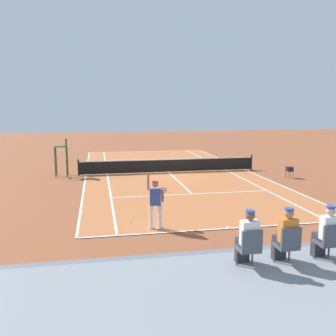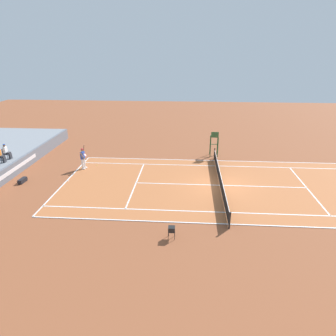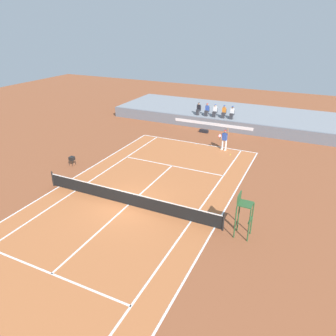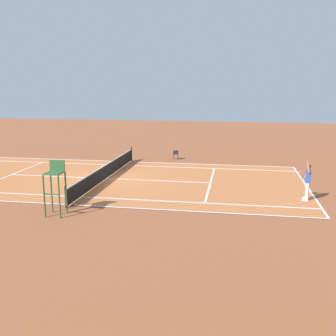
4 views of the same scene
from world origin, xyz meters
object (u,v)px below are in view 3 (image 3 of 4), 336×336
(tennis_ball, at_px, (230,155))
(ball_hopper, at_px, (72,158))
(spectator_seated_0, at_px, (198,109))
(spectator_seated_3, at_px, (224,112))
(tennis_player, at_px, (224,139))
(spectator_seated_4, at_px, (232,113))
(spectator_seated_2, at_px, (215,111))
(spectator_seated_1, at_px, (207,110))
(umpire_chair, at_px, (244,210))
(equipment_bag, at_px, (204,131))

(tennis_ball, xyz_separation_m, ball_hopper, (-10.60, -7.26, 0.54))
(spectator_seated_0, distance_m, spectator_seated_3, 2.78)
(tennis_player, distance_m, tennis_ball, 1.55)
(spectator_seated_0, height_order, tennis_ball, spectator_seated_0)
(ball_hopper, bearing_deg, spectator_seated_3, 60.91)
(tennis_player, bearing_deg, spectator_seated_4, 99.46)
(spectator_seated_2, bearing_deg, spectator_seated_4, 0.00)
(spectator_seated_1, height_order, tennis_ball, spectator_seated_1)
(spectator_seated_1, distance_m, umpire_chair, 19.17)
(spectator_seated_4, distance_m, ball_hopper, 16.72)
(tennis_ball, relative_size, ball_hopper, 0.10)
(spectator_seated_4, relative_size, ball_hopper, 1.81)
(spectator_seated_1, bearing_deg, equipment_bag, -76.31)
(spectator_seated_2, xyz_separation_m, umpire_chair, (7.08, -17.44, -0.18))
(spectator_seated_1, xyz_separation_m, ball_hopper, (-6.06, -14.20, -1.17))
(tennis_player, relative_size, ball_hopper, 2.98)
(spectator_seated_1, bearing_deg, tennis_player, -58.53)
(umpire_chair, height_order, ball_hopper, umpire_chair)
(spectator_seated_2, xyz_separation_m, spectator_seated_4, (1.82, 0.00, 0.00))
(spectator_seated_0, distance_m, spectator_seated_1, 0.94)
(spectator_seated_3, distance_m, equipment_bag, 3.03)
(tennis_player, relative_size, tennis_ball, 30.63)
(spectator_seated_0, xyz_separation_m, equipment_bag, (1.49, -2.24, -1.58))
(spectator_seated_4, xyz_separation_m, umpire_chair, (5.25, -17.44, -0.18))
(spectator_seated_4, height_order, tennis_player, spectator_seated_4)
(spectator_seated_4, distance_m, equipment_bag, 3.48)
(tennis_ball, distance_m, umpire_chair, 11.14)
(spectator_seated_0, xyz_separation_m, spectator_seated_4, (3.64, 0.00, 0.00))
(spectator_seated_4, height_order, tennis_ball, spectator_seated_4)
(spectator_seated_0, bearing_deg, spectator_seated_2, 0.00)
(spectator_seated_0, distance_m, umpire_chair, 19.58)
(tennis_ball, bearing_deg, spectator_seated_1, 123.19)
(spectator_seated_1, bearing_deg, spectator_seated_0, 180.00)
(spectator_seated_4, relative_size, tennis_ball, 18.60)
(tennis_player, relative_size, equipment_bag, 2.27)
(spectator_seated_1, xyz_separation_m, equipment_bag, (0.55, -2.24, -1.58))
(ball_hopper, bearing_deg, equipment_bag, 61.06)
(equipment_bag, bearing_deg, spectator_seated_3, 60.14)
(spectator_seated_4, bearing_deg, umpire_chair, -73.23)
(spectator_seated_1, distance_m, spectator_seated_4, 2.70)
(spectator_seated_3, relative_size, umpire_chair, 0.52)
(ball_hopper, bearing_deg, spectator_seated_2, 63.96)
(spectator_seated_0, relative_size, equipment_bag, 1.38)
(ball_hopper, bearing_deg, tennis_ball, 34.39)
(spectator_seated_2, height_order, equipment_bag, spectator_seated_2)
(spectator_seated_0, bearing_deg, umpire_chair, -62.98)
(spectator_seated_1, distance_m, spectator_seated_2, 0.87)
(spectator_seated_4, relative_size, equipment_bag, 1.38)
(spectator_seated_0, xyz_separation_m, spectator_seated_2, (1.82, 0.00, 0.00))
(tennis_player, height_order, ball_hopper, tennis_player)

